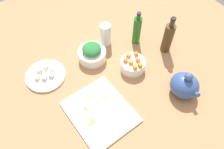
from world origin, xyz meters
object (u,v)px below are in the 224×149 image
at_px(bowl_greens, 92,55).
at_px(bottle_0, 168,38).
at_px(bowl_carrots, 133,65).
at_px(drinking_glass_0, 106,35).
at_px(bottle_1, 137,30).
at_px(teapot, 185,85).
at_px(plate_tofu, 46,76).
at_px(cutting_board, 100,112).

relative_size(bowl_greens, bottle_0, 0.66).
relative_size(bowl_greens, bowl_carrots, 1.16).
bearing_deg(drinking_glass_0, bottle_1, 60.64).
bearing_deg(drinking_glass_0, bowl_greens, -64.53).
xyz_separation_m(teapot, bottle_1, (-0.40, 0.01, 0.03)).
bearing_deg(drinking_glass_0, bottle_0, 48.54).
bearing_deg(bottle_0, drinking_glass_0, -131.46).
height_order(bowl_carrots, teapot, teapot).
bearing_deg(teapot, plate_tofu, -130.70).
relative_size(cutting_board, bottle_0, 1.35).
bearing_deg(cutting_board, bottle_0, 104.78).
relative_size(plate_tofu, teapot, 1.32).
bearing_deg(teapot, bottle_1, 178.25).
bearing_deg(drinking_glass_0, cutting_board, -35.56).
bearing_deg(bottle_1, teapot, -1.75).
height_order(cutting_board, bottle_1, bottle_1).
bearing_deg(plate_tofu, cutting_board, 21.58).
xyz_separation_m(cutting_board, teapot, (0.12, 0.39, 0.05)).
bearing_deg(bowl_greens, drinking_glass_0, 115.47).
relative_size(bowl_carrots, teapot, 0.83).
bearing_deg(teapot, bowl_carrots, -154.55).
bearing_deg(cutting_board, bowl_greens, 155.94).
distance_m(cutting_board, drinking_glass_0, 0.44).
relative_size(plate_tofu, bowl_greens, 1.37).
xyz_separation_m(bowl_carrots, teapot, (0.25, 0.12, 0.03)).
height_order(cutting_board, plate_tofu, plate_tofu).
relative_size(plate_tofu, bottle_1, 0.98).
bearing_deg(bowl_carrots, bottle_0, 92.01).
distance_m(bowl_greens, bowl_carrots, 0.22).
relative_size(bowl_greens, teapot, 0.96).
height_order(bowl_greens, bottle_1, bottle_1).
distance_m(bowl_carrots, drinking_glass_0, 0.24).
bearing_deg(bowl_carrots, plate_tofu, -116.43).
distance_m(plate_tofu, bowl_greens, 0.27).
bearing_deg(bowl_greens, plate_tofu, -96.05).
relative_size(bottle_0, bottle_1, 1.08).
height_order(teapot, bottle_1, bottle_1).
distance_m(plate_tofu, bottle_1, 0.55).
height_order(plate_tofu, bottle_0, bottle_0).
bearing_deg(bottle_1, cutting_board, -56.12).
bearing_deg(plate_tofu, bottle_1, 84.19).
bearing_deg(bottle_1, bottle_0, 36.40).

